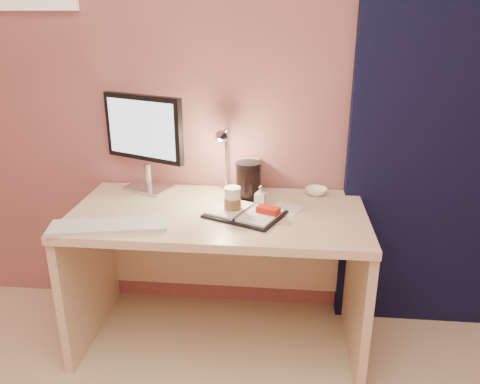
# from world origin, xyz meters

# --- Properties ---
(room) EXTENTS (3.50, 3.50, 3.50)m
(room) POSITION_xyz_m (0.95, 1.69, 1.14)
(room) COLOR #C6B28E
(room) RESTS_ON ground
(desk) EXTENTS (1.40, 0.70, 0.73)m
(desk) POSITION_xyz_m (0.00, 1.45, 0.50)
(desk) COLOR beige
(desk) RESTS_ON ground
(monitor) EXTENTS (0.45, 0.25, 0.50)m
(monitor) POSITION_xyz_m (-0.41, 1.64, 1.03)
(monitor) COLOR silver
(monitor) RESTS_ON desk
(keyboard) EXTENTS (0.52, 0.25, 0.02)m
(keyboard) POSITION_xyz_m (-0.45, 1.14, 0.74)
(keyboard) COLOR silver
(keyboard) RESTS_ON desk
(planner) EXTENTS (0.40, 0.36, 0.05)m
(planner) POSITION_xyz_m (0.14, 1.34, 0.74)
(planner) COLOR black
(planner) RESTS_ON desk
(paper_b) EXTENTS (0.19, 0.19, 0.00)m
(paper_b) POSITION_xyz_m (0.14, 1.49, 0.73)
(paper_b) COLOR silver
(paper_b) RESTS_ON desk
(paper_c) EXTENTS (0.18, 0.18, 0.00)m
(paper_c) POSITION_xyz_m (0.32, 1.43, 0.73)
(paper_c) COLOR silver
(paper_c) RESTS_ON desk
(coffee_cup) EXTENTS (0.08, 0.08, 0.13)m
(coffee_cup) POSITION_xyz_m (0.07, 1.37, 0.79)
(coffee_cup) COLOR silver
(coffee_cup) RESTS_ON desk
(bowl) EXTENTS (0.14, 0.14, 0.04)m
(bowl) POSITION_xyz_m (0.48, 1.65, 0.75)
(bowl) COLOR white
(bowl) RESTS_ON desk
(lotion_bottle) EXTENTS (0.06, 0.06, 0.11)m
(lotion_bottle) POSITION_xyz_m (0.20, 1.45, 0.78)
(lotion_bottle) COLOR silver
(lotion_bottle) RESTS_ON desk
(dark_jar) EXTENTS (0.12, 0.12, 0.17)m
(dark_jar) POSITION_xyz_m (0.13, 1.55, 0.82)
(dark_jar) COLOR black
(dark_jar) RESTS_ON desk
(product_box) EXTENTS (0.11, 0.09, 0.16)m
(product_box) POSITION_xyz_m (0.12, 1.69, 0.81)
(product_box) COLOR silver
(product_box) RESTS_ON desk
(desk_lamp) EXTENTS (0.08, 0.21, 0.35)m
(desk_lamp) POSITION_xyz_m (0.01, 1.60, 0.95)
(desk_lamp) COLOR silver
(desk_lamp) RESTS_ON desk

